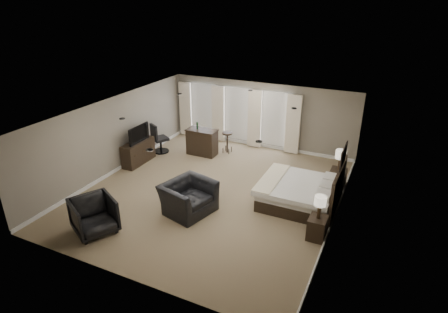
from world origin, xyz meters
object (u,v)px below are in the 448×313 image
at_px(nightstand_far, 337,179).
at_px(lamp_near, 320,207).
at_px(armchair_far, 94,214).
at_px(tv, 137,140).
at_px(bar_stool_left, 205,143).
at_px(bar_counter, 202,142).
at_px(nightstand_near, 317,228).
at_px(dresser, 138,152).
at_px(bed, 299,183).
at_px(lamp_far, 340,160).
at_px(desk_chair, 160,138).
at_px(bar_stool_right, 227,142).
at_px(armchair_near, 188,193).

xyz_separation_m(nightstand_far, lamp_near, (0.00, -2.90, 0.57)).
height_order(lamp_near, armchair_far, lamp_near).
xyz_separation_m(tv, bar_stool_left, (1.72, 1.90, -0.50)).
xyz_separation_m(tv, bar_counter, (1.73, 1.69, -0.40)).
bearing_deg(lamp_near, nightstand_near, 0.00).
bearing_deg(lamp_near, dresser, 165.49).
xyz_separation_m(bed, bar_stool_left, (-4.31, 2.24, -0.29)).
height_order(lamp_far, tv, lamp_far).
height_order(tv, desk_chair, desk_chair).
relative_size(lamp_far, bar_stool_right, 0.81).
bearing_deg(desk_chair, dresser, 112.99).
height_order(bed, armchair_far, bed).
distance_m(bar_stool_left, bar_stool_right, 0.88).
bearing_deg(tv, bed, -93.24).
relative_size(dresser, desk_chair, 1.22).
height_order(lamp_far, armchair_far, lamp_far).
height_order(tv, bar_stool_right, tv).
height_order(nightstand_far, bar_counter, bar_counter).
distance_m(armchair_far, bar_stool_right, 6.32).
relative_size(lamp_near, bar_stool_right, 0.74).
bearing_deg(bar_counter, lamp_far, -6.38).
height_order(nightstand_far, lamp_near, lamp_near).
relative_size(bed, bar_counter, 1.87).
relative_size(nightstand_far, desk_chair, 0.55).
bearing_deg(armchair_far, lamp_far, -17.93).
xyz_separation_m(lamp_near, dresser, (-6.92, 1.79, -0.48)).
distance_m(nightstand_near, bar_stool_right, 5.98).
xyz_separation_m(lamp_near, bar_stool_left, (-5.20, 3.69, -0.49)).
xyz_separation_m(bed, nightstand_near, (0.89, -1.45, -0.40)).
distance_m(bed, bar_stool_left, 4.87).
bearing_deg(desk_chair, nightstand_near, -173.08).
xyz_separation_m(lamp_far, dresser, (-6.92, -1.11, -0.57)).
height_order(nightstand_near, lamp_near, lamp_near).
xyz_separation_m(nightstand_far, armchair_far, (-5.29, -5.10, 0.20)).
bearing_deg(bed, bar_stool_left, 152.54).
distance_m(dresser, bar_stool_left, 2.56).
bearing_deg(lamp_far, desk_chair, 179.30).
bearing_deg(dresser, bar_stool_right, 41.85).
relative_size(bed, bar_stool_right, 2.61).
bearing_deg(nightstand_near, tv, 165.49).
bearing_deg(desk_chair, tv, 112.99).
relative_size(nightstand_near, tv, 0.55).
bearing_deg(armchair_near, nightstand_near, -70.23).
xyz_separation_m(bed, lamp_near, (0.89, -1.45, 0.21)).
distance_m(lamp_far, dresser, 7.03).
xyz_separation_m(bar_counter, bar_stool_left, (-0.01, 0.21, -0.10)).
height_order(nightstand_near, desk_chair, desk_chair).
bearing_deg(bar_stool_left, lamp_near, -35.36).
xyz_separation_m(dresser, bar_counter, (1.73, 1.69, 0.09)).
relative_size(nightstand_near, desk_chair, 0.50).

